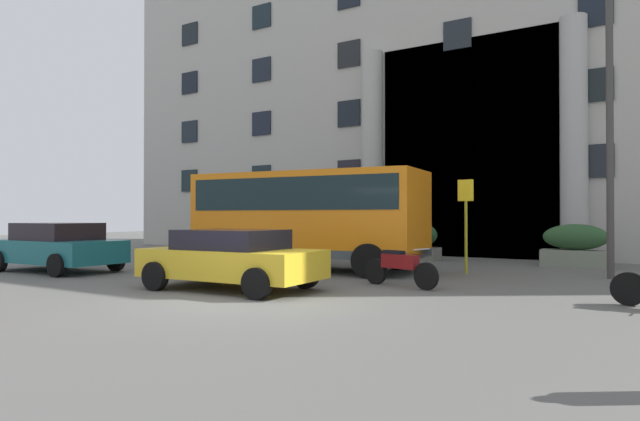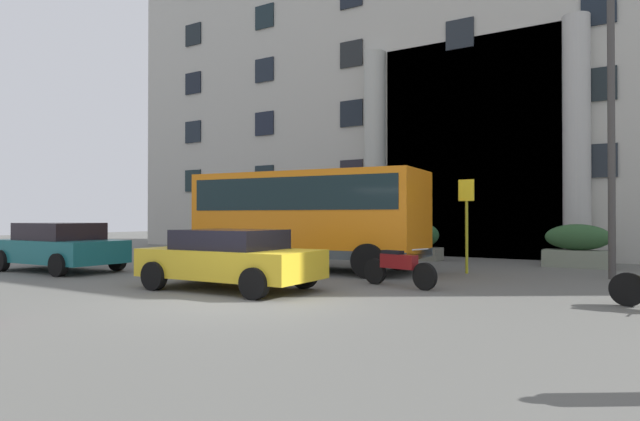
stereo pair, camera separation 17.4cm
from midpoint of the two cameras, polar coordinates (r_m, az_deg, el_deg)
The scene contains 11 objects.
ground_plane at distance 10.57m, azimuth -8.29°, elevation -9.66°, with size 80.00×64.00×0.12m, color #5A5A55.
office_building_facade at distance 27.09m, azimuth 17.04°, elevation 13.06°, with size 36.70×9.71×15.99m.
orange_minibus at distance 16.14m, azimuth -1.52°, elevation -0.22°, with size 7.03×3.35×2.88m.
bus_stop_sign at distance 15.72m, azimuth 14.79°, elevation -0.50°, with size 0.44×0.08×2.63m.
hedge_planter_east at distance 21.29m, azimuth 1.64°, elevation -3.04°, with size 1.77×0.75×1.45m.
hedge_planter_entrance_left at distance 18.88m, azimuth 25.03°, elevation -3.44°, with size 2.00×0.82×1.36m.
hedge_planter_far_east at distance 20.24m, azimuth 9.93°, elevation -3.25°, with size 1.58×0.86×1.38m.
parked_hatchback_near at distance 12.07m, azimuth -9.71°, elevation -4.96°, with size 4.04×2.21×1.31m.
parked_compact_extra at distance 17.57m, azimuth -26.13°, elevation -3.41°, with size 4.04×2.18×1.41m.
motorcycle_near_kerb at distance 12.49m, azimuth 7.84°, elevation -5.86°, with size 2.00×0.75×0.89m.
lamppost_plaza_centre at distance 16.00m, azimuth 27.90°, elevation 9.99°, with size 0.40×0.40×7.80m.
Camera 1 is at (6.66, -8.02, 1.60)m, focal length 30.43 mm.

